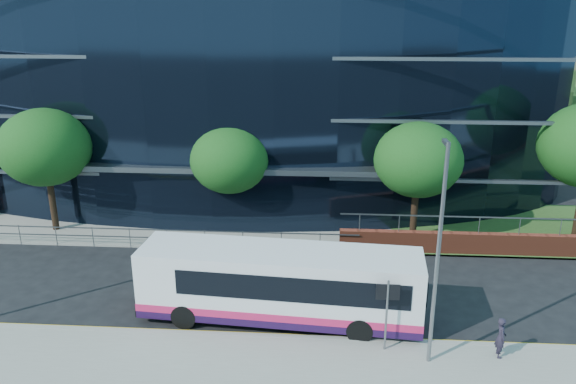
# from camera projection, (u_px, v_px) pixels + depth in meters

# --- Properties ---
(ground) EXTENTS (200.00, 200.00, 0.00)m
(ground) POSITION_uv_depth(u_px,v_px,m) (268.00, 325.00, 22.54)
(ground) COLOR black
(ground) RESTS_ON ground
(kerb) EXTENTS (80.00, 0.25, 0.16)m
(kerb) POSITION_uv_depth(u_px,v_px,m) (265.00, 337.00, 21.57)
(kerb) COLOR gray
(kerb) RESTS_ON ground
(yellow_line_outer) EXTENTS (80.00, 0.08, 0.01)m
(yellow_line_outer) POSITION_uv_depth(u_px,v_px,m) (265.00, 336.00, 21.78)
(yellow_line_outer) COLOR gold
(yellow_line_outer) RESTS_ON ground
(yellow_line_inner) EXTENTS (80.00, 0.08, 0.01)m
(yellow_line_inner) POSITION_uv_depth(u_px,v_px,m) (266.00, 333.00, 21.92)
(yellow_line_inner) COLOR gold
(yellow_line_inner) RESTS_ON ground
(far_forecourt) EXTENTS (50.00, 8.00, 0.10)m
(far_forecourt) POSITION_uv_depth(u_px,v_px,m) (186.00, 220.00, 33.32)
(far_forecourt) COLOR gray
(far_forecourt) RESTS_ON ground
(glass_office) EXTENTS (44.00, 23.10, 16.00)m
(glass_office) POSITION_uv_depth(u_px,v_px,m) (240.00, 66.00, 39.97)
(glass_office) COLOR black
(glass_office) RESTS_ON ground
(guard_railings) EXTENTS (24.00, 0.05, 1.10)m
(guard_railings) POSITION_uv_depth(u_px,v_px,m) (129.00, 233.00, 29.42)
(guard_railings) COLOR slate
(guard_railings) RESTS_ON ground
(apartment_block) EXTENTS (60.00, 42.00, 30.00)m
(apartment_block) POSITION_uv_depth(u_px,v_px,m) (564.00, 13.00, 71.04)
(apartment_block) COLOR #2D511E
(apartment_block) RESTS_ON ground
(street_sign) EXTENTS (0.85, 0.09, 2.80)m
(street_sign) POSITION_uv_depth(u_px,v_px,m) (387.00, 301.00, 20.06)
(street_sign) COLOR slate
(street_sign) RESTS_ON pavement_near
(tree_far_a) EXTENTS (4.95, 4.95, 6.98)m
(tree_far_a) POSITION_uv_depth(u_px,v_px,m) (45.00, 147.00, 30.34)
(tree_far_a) COLOR black
(tree_far_a) RESTS_ON ground
(tree_far_b) EXTENTS (4.29, 4.29, 6.05)m
(tree_far_b) POSITION_uv_depth(u_px,v_px,m) (230.00, 160.00, 30.38)
(tree_far_b) COLOR black
(tree_far_b) RESTS_ON ground
(tree_far_c) EXTENTS (4.62, 4.62, 6.51)m
(tree_far_c) POSITION_uv_depth(u_px,v_px,m) (418.00, 160.00, 29.16)
(tree_far_c) COLOR black
(tree_far_c) RESTS_ON ground
(tree_dist_e) EXTENTS (4.62, 4.62, 6.51)m
(tree_dist_e) POSITION_uv_depth(u_px,v_px,m) (540.00, 83.00, 57.37)
(tree_dist_e) COLOR black
(tree_dist_e) RESTS_ON ground
(streetlight_east) EXTENTS (0.15, 0.77, 8.00)m
(streetlight_east) POSITION_uv_depth(u_px,v_px,m) (438.00, 250.00, 18.68)
(streetlight_east) COLOR slate
(streetlight_east) RESTS_ON pavement_near
(city_bus) EXTENTS (11.43, 3.47, 3.05)m
(city_bus) POSITION_uv_depth(u_px,v_px,m) (282.00, 284.00, 22.38)
(city_bus) COLOR white
(city_bus) RESTS_ON ground
(pedestrian) EXTENTS (0.39, 0.57, 1.54)m
(pedestrian) POSITION_uv_depth(u_px,v_px,m) (501.00, 337.00, 20.05)
(pedestrian) COLOR #221D2B
(pedestrian) RESTS_ON pavement_near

